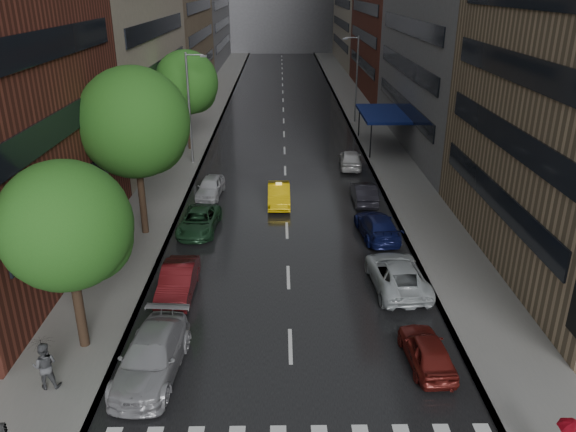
{
  "coord_description": "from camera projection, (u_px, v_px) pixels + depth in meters",
  "views": [
    {
      "loc": [
        -0.37,
        -15.7,
        14.11
      ],
      "look_at": [
        0.0,
        11.09,
        3.0
      ],
      "focal_mm": 35.0,
      "sensor_mm": 36.0,
      "label": 1
    }
  ],
  "objects": [
    {
      "name": "tree_mid",
      "position": [
        134.0,
        123.0,
        31.53
      ],
      "size": [
        6.31,
        6.31,
        10.05
      ],
      "color": "#382619",
      "rests_on": "ground"
    },
    {
      "name": "sidewalk_left",
      "position": [
        207.0,
        113.0,
        65.95
      ],
      "size": [
        4.0,
        140.0,
        0.15
      ],
      "primitive_type": "cube",
      "color": "gray",
      "rests_on": "ground"
    },
    {
      "name": "road",
      "position": [
        283.0,
        113.0,
        66.1
      ],
      "size": [
        14.0,
        140.0,
        0.01
      ],
      "primitive_type": "cube",
      "color": "black",
      "rests_on": "ground"
    },
    {
      "name": "taxi",
      "position": [
        279.0,
        194.0,
        38.57
      ],
      "size": [
        1.55,
        4.32,
        1.42
      ],
      "primitive_type": "imported",
      "rotation": [
        0.0,
        0.0,
        0.01
      ],
      "color": "yellow",
      "rests_on": "ground"
    },
    {
      "name": "sidewalk_right",
      "position": [
        360.0,
        112.0,
        66.18
      ],
      "size": [
        4.0,
        140.0,
        0.15
      ],
      "primitive_type": "cube",
      "color": "gray",
      "rests_on": "ground"
    },
    {
      "name": "street_lamp_right",
      "position": [
        356.0,
        77.0,
        59.71
      ],
      "size": [
        1.74,
        0.22,
        9.0
      ],
      "color": "gray",
      "rests_on": "sidewalk_right"
    },
    {
      "name": "parked_cars_right",
      "position": [
        378.0,
        227.0,
        33.4
      ],
      "size": [
        2.77,
        30.27,
        1.49
      ],
      "color": "maroon",
      "rests_on": "ground"
    },
    {
      "name": "ped_black_umbrella",
      "position": [
        44.0,
        359.0,
        20.56
      ],
      "size": [
        0.99,
        0.98,
        2.09
      ],
      "color": "#47484C",
      "rests_on": "sidewalk_left"
    },
    {
      "name": "tree_near",
      "position": [
        66.0,
        226.0,
        21.41
      ],
      "size": [
        5.1,
        5.1,
        8.13
      ],
      "color": "#382619",
      "rests_on": "ground"
    },
    {
      "name": "ground",
      "position": [
        292.0,
        413.0,
        19.91
      ],
      "size": [
        220.0,
        220.0,
        0.0
      ],
      "primitive_type": "plane",
      "color": "gray",
      "rests_on": "ground"
    },
    {
      "name": "parked_cars_left",
      "position": [
        185.0,
        260.0,
        29.37
      ],
      "size": [
        2.63,
        24.79,
        1.58
      ],
      "color": "gray",
      "rests_on": "ground"
    },
    {
      "name": "street_lamp_left",
      "position": [
        190.0,
        106.0,
        45.65
      ],
      "size": [
        1.74,
        0.22,
        9.0
      ],
      "color": "gray",
      "rests_on": "sidewalk_left"
    },
    {
      "name": "tree_far",
      "position": [
        186.0,
        83.0,
        49.13
      ],
      "size": [
        5.6,
        5.6,
        8.92
      ],
      "color": "#382619",
      "rests_on": "ground"
    },
    {
      "name": "awning",
      "position": [
        383.0,
        114.0,
        51.16
      ],
      "size": [
        4.0,
        8.0,
        3.12
      ],
      "color": "navy",
      "rests_on": "sidewalk_right"
    }
  ]
}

